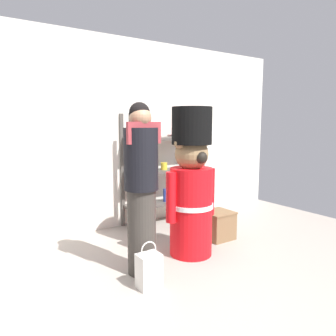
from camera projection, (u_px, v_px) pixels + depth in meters
ground_plane at (198, 299)px, 2.68m from camera, size 6.40×6.40×0.00m
back_wall at (95, 134)px, 4.31m from camera, size 6.40×0.12×2.60m
merchandise_shelf at (164, 169)px, 4.73m from camera, size 1.25×0.35×1.58m
teddy_bear_guard at (191, 185)px, 3.51m from camera, size 0.64×0.48×1.62m
person_shopper at (141, 186)px, 3.05m from camera, size 0.34×0.32×1.64m
shopping_bag at (149, 270)px, 2.86m from camera, size 0.20×0.16×0.42m
display_crate at (218, 225)px, 4.08m from camera, size 0.35×0.35×0.35m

